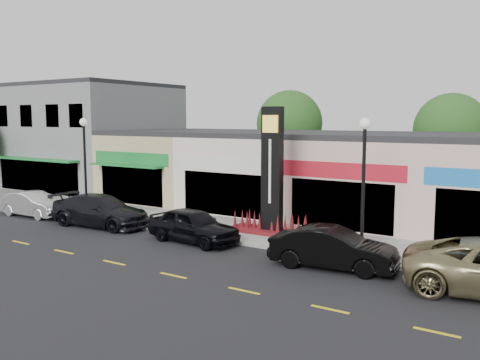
{
  "coord_description": "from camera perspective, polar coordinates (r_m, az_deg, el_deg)",
  "views": [
    {
      "loc": [
        14.56,
        -16.52,
        5.58
      ],
      "look_at": [
        1.33,
        4.0,
        2.63
      ],
      "focal_mm": 38.0,
      "sensor_mm": 36.0,
      "label": 1
    }
  ],
  "objects": [
    {
      "name": "curb",
      "position": [
        24.27,
        -5.1,
        -6.26
      ],
      "size": [
        52.0,
        0.2,
        0.15
      ],
      "primitive_type": "cube",
      "color": "gray",
      "rests_on": "ground"
    },
    {
      "name": "lamp_west_near",
      "position": [
        29.58,
        -17.03,
        2.5
      ],
      "size": [
        0.44,
        0.44,
        5.47
      ],
      "color": "black",
      "rests_on": "sidewalk"
    },
    {
      "name": "pylon_sign",
      "position": [
        23.95,
        3.62,
        -1.07
      ],
      "size": [
        4.2,
        1.3,
        6.0
      ],
      "color": "#590F10",
      "rests_on": "sidewalk"
    },
    {
      "name": "ground",
      "position": [
        22.72,
        -8.38,
        -7.42
      ],
      "size": [
        120.0,
        120.0,
        0.0
      ],
      "primitive_type": "plane",
      "color": "black",
      "rests_on": "ground"
    },
    {
      "name": "car_black_conv",
      "position": [
        19.42,
        10.42,
        -7.56
      ],
      "size": [
        2.15,
        4.86,
        1.55
      ],
      "primitive_type": "imported",
      "rotation": [
        0.0,
        0.0,
        1.68
      ],
      "color": "black",
      "rests_on": "ground"
    },
    {
      "name": "building_grey_2story",
      "position": [
        42.97,
        -16.55,
        4.68
      ],
      "size": [
        12.0,
        10.95,
        8.3
      ],
      "color": "slate",
      "rests_on": "ground"
    },
    {
      "name": "shop_pink_w",
      "position": [
        29.6,
        14.79,
        0.48
      ],
      "size": [
        7.0,
        10.01,
        4.8
      ],
      "color": "#C7A697",
      "rests_on": "ground"
    },
    {
      "name": "tree_rear_west",
      "position": [
        40.52,
        5.58,
        6.34
      ],
      "size": [
        5.2,
        5.2,
        7.83
      ],
      "color": "#382619",
      "rests_on": "ground"
    },
    {
      "name": "car_white_van",
      "position": [
        31.48,
        -22.18,
        -2.53
      ],
      "size": [
        1.72,
        4.38,
        1.42
      ],
      "primitive_type": "imported",
      "rotation": [
        0.0,
        0.0,
        1.62
      ],
      "color": "beige",
      "rests_on": "ground"
    },
    {
      "name": "car_black_sedan",
      "position": [
        23.2,
        -5.28,
        -5.09
      ],
      "size": [
        2.29,
        4.75,
        1.56
      ],
      "primitive_type": "imported",
      "rotation": [
        0.0,
        0.0,
        1.47
      ],
      "color": "black",
      "rests_on": "ground"
    },
    {
      "name": "tree_rear_mid",
      "position": [
        36.62,
        22.58,
        5.26
      ],
      "size": [
        4.8,
        4.8,
        7.29
      ],
      "color": "#382619",
      "rests_on": "ground"
    },
    {
      "name": "car_dark_sedan",
      "position": [
        27.53,
        -15.4,
        -3.33
      ],
      "size": [
        2.74,
        5.81,
        1.64
      ],
      "primitive_type": "imported",
      "rotation": [
        0.0,
        0.0,
        1.65
      ],
      "color": "black",
      "rests_on": "ground"
    },
    {
      "name": "shop_cream",
      "position": [
        32.43,
        2.95,
        1.24
      ],
      "size": [
        7.0,
        10.01,
        4.8
      ],
      "color": "beige",
      "rests_on": "ground"
    },
    {
      "name": "lamp_east_near",
      "position": [
        20.23,
        13.71,
        0.71
      ],
      "size": [
        0.44,
        0.44,
        5.47
      ],
      "color": "black",
      "rests_on": "sidewalk"
    },
    {
      "name": "shop_beige",
      "position": [
        36.4,
        -6.66,
        1.82
      ],
      "size": [
        7.0,
        10.85,
        4.8
      ],
      "color": "tan",
      "rests_on": "ground"
    },
    {
      "name": "sidewalk",
      "position": [
        26.04,
        -2.05,
        -5.33
      ],
      "size": [
        52.0,
        4.3,
        0.15
      ],
      "primitive_type": "cube",
      "color": "gray",
      "rests_on": "ground"
    }
  ]
}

